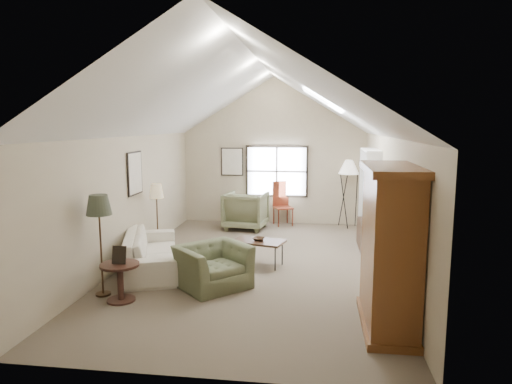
# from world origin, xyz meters

# --- Properties ---
(room_shell) EXTENTS (5.01, 8.01, 4.00)m
(room_shell) POSITION_xyz_m (0.00, 0.00, 3.21)
(room_shell) COLOR #695A4B
(room_shell) RESTS_ON ground
(window) EXTENTS (1.72, 0.08, 1.42)m
(window) POSITION_xyz_m (0.10, 3.96, 1.45)
(window) COLOR black
(window) RESTS_ON room_shell
(skylight) EXTENTS (0.80, 1.20, 0.52)m
(skylight) POSITION_xyz_m (1.30, 0.90, 3.22)
(skylight) COLOR white
(skylight) RESTS_ON room_shell
(wall_art) EXTENTS (1.97, 3.71, 0.88)m
(wall_art) POSITION_xyz_m (-1.88, 1.94, 1.73)
(wall_art) COLOR black
(wall_art) RESTS_ON room_shell
(armoire) EXTENTS (0.60, 1.50, 2.20)m
(armoire) POSITION_xyz_m (2.18, -2.40, 1.10)
(armoire) COLOR brown
(armoire) RESTS_ON ground
(tv_alcove) EXTENTS (0.32, 1.30, 2.10)m
(tv_alcove) POSITION_xyz_m (2.34, 1.60, 1.15)
(tv_alcove) COLOR white
(tv_alcove) RESTS_ON ground
(media_console) EXTENTS (0.34, 1.18, 0.60)m
(media_console) POSITION_xyz_m (2.32, 1.60, 0.30)
(media_console) COLOR #382316
(media_console) RESTS_ON ground
(tv_panel) EXTENTS (0.05, 0.90, 0.55)m
(tv_panel) POSITION_xyz_m (2.32, 1.60, 0.92)
(tv_panel) COLOR black
(tv_panel) RESTS_ON media_console
(sofa) EXTENTS (1.67, 2.58, 0.70)m
(sofa) POSITION_xyz_m (-1.91, -0.43, 0.35)
(sofa) COLOR beige
(sofa) RESTS_ON ground
(armchair_near) EXTENTS (1.47, 1.46, 0.72)m
(armchair_near) POSITION_xyz_m (-0.51, -1.23, 0.36)
(armchair_near) COLOR #5D6446
(armchair_near) RESTS_ON ground
(armchair_far) EXTENTS (1.16, 1.19, 0.97)m
(armchair_far) POSITION_xyz_m (-0.64, 3.15, 0.49)
(armchair_far) COLOR #5F6345
(armchair_far) RESTS_ON ground
(coffee_table) EXTENTS (1.08, 0.77, 0.50)m
(coffee_table) POSITION_xyz_m (0.10, 0.06, 0.25)
(coffee_table) COLOR #361E16
(coffee_table) RESTS_ON ground
(bowl) EXTENTS (0.29, 0.29, 0.06)m
(bowl) POSITION_xyz_m (0.10, 0.06, 0.53)
(bowl) COLOR #372316
(bowl) RESTS_ON coffee_table
(side_table) EXTENTS (0.77, 0.77, 0.60)m
(side_table) POSITION_xyz_m (-1.81, -2.03, 0.30)
(side_table) COLOR #3B1F18
(side_table) RESTS_ON ground
(side_chair) EXTENTS (0.61, 0.61, 1.18)m
(side_chair) POSITION_xyz_m (0.30, 3.70, 0.59)
(side_chair) COLOR brown
(side_chair) RESTS_ON ground
(tripod_lamp) EXTENTS (0.66, 0.66, 1.84)m
(tripod_lamp) POSITION_xyz_m (2.03, 3.70, 0.92)
(tripod_lamp) COLOR white
(tripod_lamp) RESTS_ON ground
(dark_lamp) EXTENTS (0.51, 0.51, 1.68)m
(dark_lamp) POSITION_xyz_m (-2.20, -1.83, 0.84)
(dark_lamp) COLOR #292D20
(dark_lamp) RESTS_ON ground
(tan_lamp) EXTENTS (0.38, 0.38, 1.50)m
(tan_lamp) POSITION_xyz_m (-2.20, 0.77, 0.75)
(tan_lamp) COLOR tan
(tan_lamp) RESTS_ON ground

